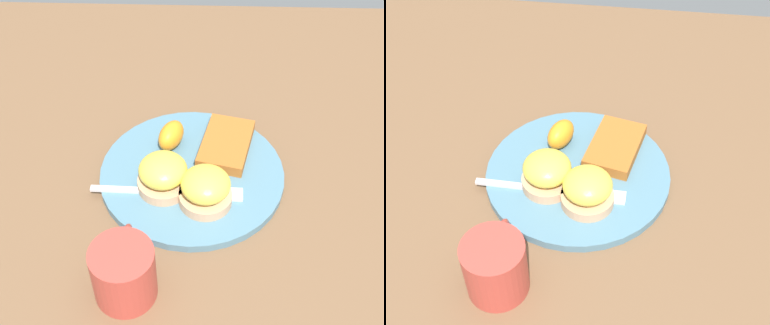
% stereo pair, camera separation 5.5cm
% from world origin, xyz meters
% --- Properties ---
extents(ground_plane, '(1.10, 1.10, 0.00)m').
position_xyz_m(ground_plane, '(0.00, 0.00, 0.00)').
color(ground_plane, brown).
extents(plate, '(0.29, 0.29, 0.01)m').
position_xyz_m(plate, '(0.00, 0.00, 0.01)').
color(plate, slate).
rests_on(plate, ground_plane).
extents(sandwich_benedict_left, '(0.08, 0.08, 0.06)m').
position_xyz_m(sandwich_benedict_left, '(-0.04, 0.04, 0.04)').
color(sandwich_benedict_left, tan).
rests_on(sandwich_benedict_left, plate).
extents(sandwich_benedict_right, '(0.08, 0.08, 0.06)m').
position_xyz_m(sandwich_benedict_right, '(-0.06, -0.02, 0.04)').
color(sandwich_benedict_right, tan).
rests_on(sandwich_benedict_right, plate).
extents(hashbrown_patty, '(0.13, 0.10, 0.02)m').
position_xyz_m(hashbrown_patty, '(0.05, -0.05, 0.02)').
color(hashbrown_patty, '#A35921').
rests_on(hashbrown_patty, plate).
extents(orange_wedge, '(0.07, 0.06, 0.04)m').
position_xyz_m(orange_wedge, '(0.06, 0.04, 0.04)').
color(orange_wedge, orange).
rests_on(orange_wedge, plate).
extents(fork, '(0.03, 0.23, 0.00)m').
position_xyz_m(fork, '(-0.05, 0.02, 0.02)').
color(fork, silver).
rests_on(fork, plate).
extents(cup, '(0.11, 0.08, 0.09)m').
position_xyz_m(cup, '(-0.21, 0.08, 0.04)').
color(cup, '#B23D33').
rests_on(cup, ground_plane).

